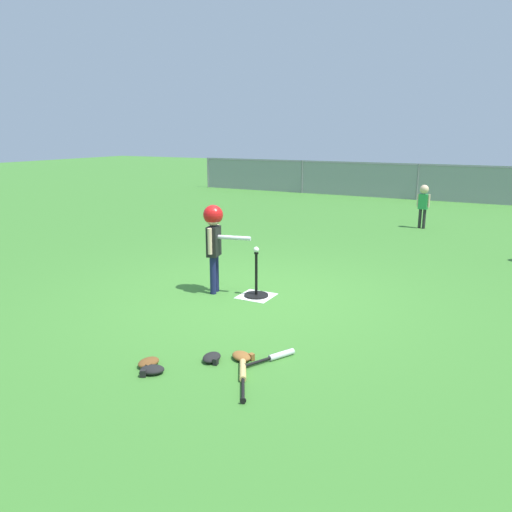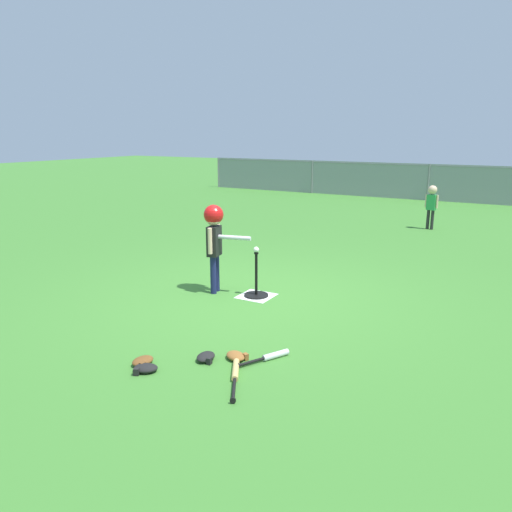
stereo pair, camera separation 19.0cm
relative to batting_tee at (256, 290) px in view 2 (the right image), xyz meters
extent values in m
plane|color=#3D7A2D|center=(0.00, -0.07, -0.09)|extent=(60.00, 60.00, 0.00)
cube|color=white|center=(0.00, 0.00, -0.09)|extent=(0.44, 0.44, 0.01)
cylinder|color=black|center=(0.00, 0.00, -0.08)|extent=(0.32, 0.32, 0.03)
cylinder|color=black|center=(0.00, 0.00, 0.22)|extent=(0.04, 0.04, 0.57)
cylinder|color=black|center=(0.00, 0.00, 0.50)|extent=(0.06, 0.06, 0.02)
sphere|color=white|center=(0.00, 0.00, 0.55)|extent=(0.07, 0.07, 0.07)
cylinder|color=#191E4C|center=(-0.58, -0.07, 0.17)|extent=(0.08, 0.08, 0.51)
cylinder|color=#191E4C|center=(-0.56, -0.18, 0.17)|extent=(0.08, 0.08, 0.51)
cube|color=black|center=(-0.57, -0.13, 0.62)|extent=(0.18, 0.25, 0.40)
cylinder|color=beige|center=(-0.60, 0.01, 0.65)|extent=(0.06, 0.06, 0.34)
cylinder|color=beige|center=(-0.54, -0.27, 0.65)|extent=(0.06, 0.06, 0.34)
sphere|color=beige|center=(-0.57, -0.13, 0.95)|extent=(0.23, 0.23, 0.23)
sphere|color=red|center=(-0.57, -0.13, 0.98)|extent=(0.26, 0.26, 0.26)
cylinder|color=silver|center=(-0.36, -0.08, 0.69)|extent=(0.60, 0.19, 0.06)
cylinder|color=#262626|center=(1.10, 6.00, 0.13)|extent=(0.07, 0.07, 0.44)
cylinder|color=#262626|center=(1.01, 6.02, 0.13)|extent=(0.07, 0.07, 0.44)
cube|color=green|center=(1.05, 6.01, 0.52)|extent=(0.21, 0.15, 0.34)
cylinder|color=beige|center=(1.17, 5.99, 0.54)|extent=(0.05, 0.05, 0.29)
cylinder|color=beige|center=(0.94, 6.03, 0.54)|extent=(0.05, 0.05, 0.29)
sphere|color=beige|center=(1.05, 6.01, 0.79)|extent=(0.19, 0.19, 0.19)
cylinder|color=silver|center=(1.09, -1.52, -0.06)|extent=(0.19, 0.28, 0.06)
cylinder|color=black|center=(0.96, -1.77, -0.06)|extent=(0.16, 0.26, 0.03)
cylinder|color=black|center=(0.89, -1.90, -0.06)|extent=(0.05, 0.04, 0.05)
cylinder|color=#DBB266|center=(0.92, -1.98, -0.06)|extent=(0.23, 0.33, 0.06)
cylinder|color=black|center=(1.09, -2.28, -0.06)|extent=(0.20, 0.32, 0.03)
cylinder|color=black|center=(1.18, -2.44, -0.06)|extent=(0.05, 0.04, 0.05)
ellipsoid|color=brown|center=(0.07, -2.27, -0.06)|extent=(0.18, 0.24, 0.07)
cube|color=brown|center=(0.13, -2.34, -0.06)|extent=(0.05, 0.05, 0.06)
ellipsoid|color=brown|center=(0.77, -1.74, -0.06)|extent=(0.27, 0.24, 0.07)
cube|color=brown|center=(0.86, -1.71, -0.06)|extent=(0.06, 0.06, 0.06)
ellipsoid|color=black|center=(0.20, -2.37, -0.06)|extent=(0.27, 0.24, 0.07)
cube|color=black|center=(0.17, -2.46, -0.06)|extent=(0.06, 0.06, 0.06)
ellipsoid|color=black|center=(0.53, -1.90, -0.06)|extent=(0.19, 0.24, 0.07)
cube|color=black|center=(0.61, -1.96, -0.06)|extent=(0.05, 0.05, 0.06)
cylinder|color=slate|center=(-8.00, 11.01, 0.48)|extent=(0.06, 0.06, 1.15)
cylinder|color=slate|center=(-4.00, 11.01, 0.48)|extent=(0.06, 0.06, 1.15)
cylinder|color=slate|center=(0.00, 11.01, 0.48)|extent=(0.06, 0.06, 1.15)
cube|color=gray|center=(0.00, 11.01, 1.00)|extent=(16.00, 0.03, 0.03)
cube|color=gray|center=(0.00, 11.01, 0.48)|extent=(16.00, 0.01, 1.15)
camera|label=1|loc=(2.95, -5.55, 2.03)|focal=34.88mm
camera|label=2|loc=(3.12, -5.46, 2.03)|focal=34.88mm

